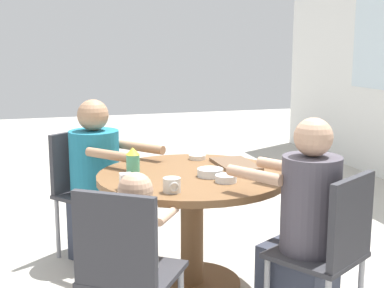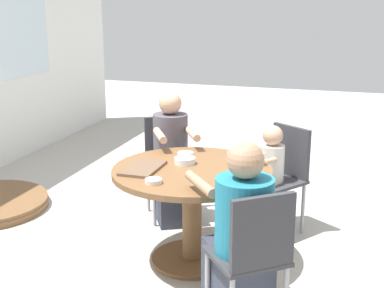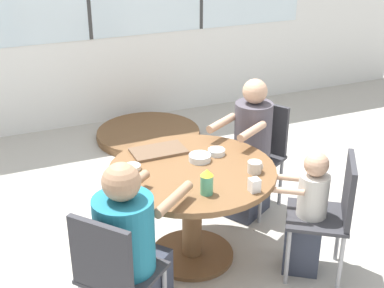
% 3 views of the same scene
% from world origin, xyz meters
% --- Properties ---
extents(ground_plane, '(16.00, 16.00, 0.00)m').
position_xyz_m(ground_plane, '(0.00, 0.00, 0.00)').
color(ground_plane, '#B2ADA3').
extents(dining_table, '(1.14, 1.14, 0.72)m').
position_xyz_m(dining_table, '(0.00, 0.00, 0.54)').
color(dining_table, brown).
rests_on(dining_table, ground_plane).
extents(chair_for_woman_green_shirt, '(0.55, 0.55, 0.87)m').
position_xyz_m(chair_for_woman_green_shirt, '(0.81, 0.48, 0.52)').
color(chair_for_woman_green_shirt, '#333338').
rests_on(chair_for_woman_green_shirt, ground_plane).
extents(chair_for_man_blue_shirt, '(0.56, 0.56, 0.87)m').
position_xyz_m(chair_for_man_blue_shirt, '(-0.73, -0.59, 0.52)').
color(chair_for_man_blue_shirt, '#333338').
rests_on(chair_for_man_blue_shirt, ground_plane).
extents(chair_for_toddler, '(0.56, 0.56, 0.87)m').
position_xyz_m(chair_for_toddler, '(0.77, -0.54, 0.52)').
color(chair_for_toddler, '#333338').
rests_on(chair_for_toddler, ground_plane).
extents(person_woman_green_shirt, '(0.61, 0.52, 1.13)m').
position_xyz_m(person_woman_green_shirt, '(0.67, 0.39, 0.51)').
color(person_woman_green_shirt, '#333847').
rests_on(person_woman_green_shirt, ground_plane).
extents(person_man_blue_shirt, '(0.68, 0.64, 1.11)m').
position_xyz_m(person_man_blue_shirt, '(-0.60, -0.49, 0.49)').
color(person_man_blue_shirt, '#333847').
rests_on(person_man_blue_shirt, ground_plane).
extents(person_toddler, '(0.41, 0.37, 0.91)m').
position_xyz_m(person_toddler, '(0.64, -0.45, 0.43)').
color(person_toddler, '#333847').
rests_on(person_toddler, ground_plane).
extents(food_tray_dark, '(0.38, 0.23, 0.02)m').
position_xyz_m(food_tray_dark, '(-0.12, 0.32, 0.73)').
color(food_tray_dark, brown).
rests_on(food_tray_dark, dining_table).
extents(coffee_mug, '(0.10, 0.09, 0.08)m').
position_xyz_m(coffee_mug, '(0.36, -0.21, 0.75)').
color(coffee_mug, beige).
rests_on(coffee_mug, dining_table).
extents(sippy_cup, '(0.08, 0.08, 0.17)m').
position_xyz_m(sippy_cup, '(-0.05, -0.35, 0.80)').
color(sippy_cup, '#4CA57F').
rests_on(sippy_cup, dining_table).
extents(milk_carton_small, '(0.06, 0.06, 0.09)m').
position_xyz_m(milk_carton_small, '(0.23, -0.44, 0.76)').
color(milk_carton_small, silver).
rests_on(milk_carton_small, dining_table).
extents(bowl_white_shallow, '(0.15, 0.15, 0.05)m').
position_xyz_m(bowl_white_shallow, '(0.09, 0.08, 0.74)').
color(bowl_white_shallow, silver).
rests_on(bowl_white_shallow, dining_table).
extents(bowl_cereal, '(0.12, 0.12, 0.04)m').
position_xyz_m(bowl_cereal, '(0.24, 0.13, 0.74)').
color(bowl_cereal, silver).
rests_on(bowl_cereal, dining_table).
extents(bowl_fruit, '(0.11, 0.11, 0.03)m').
position_xyz_m(bowl_fruit, '(-0.37, 0.15, 0.73)').
color(bowl_fruit, silver).
rests_on(bowl_fruit, dining_table).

